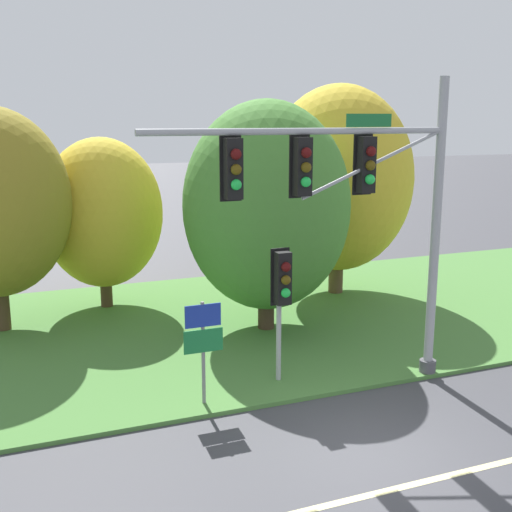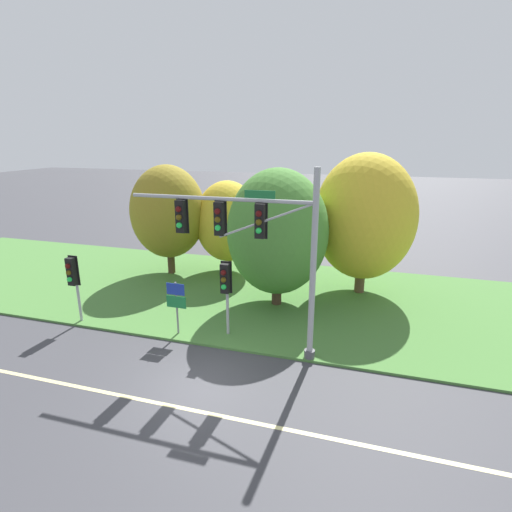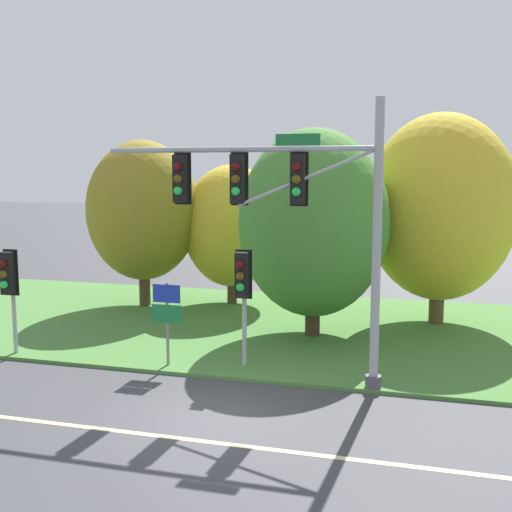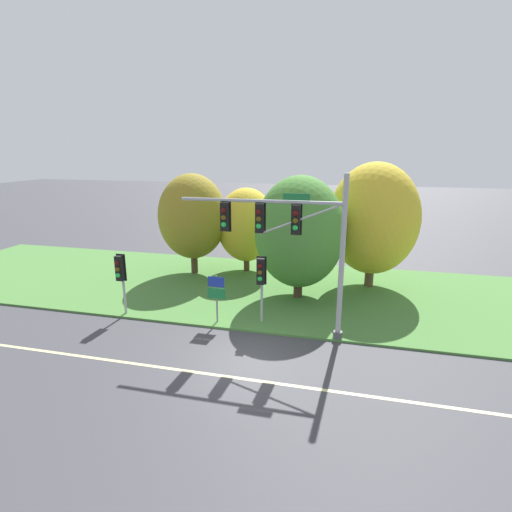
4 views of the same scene
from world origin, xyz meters
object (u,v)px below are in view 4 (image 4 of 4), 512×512
object	(u,v)px
traffic_signal_mast	(290,234)
pedestrian_signal_further_along	(261,275)
pedestrian_signal_near_kerb	(120,272)
route_sign_post	(216,292)
tree_behind_signpost	(300,232)
tree_nearest_road	(193,217)
tree_left_of_mast	(246,225)
tree_mid_verge	(374,219)

from	to	relation	value
traffic_signal_mast	pedestrian_signal_further_along	distance (m)	2.68
pedestrian_signal_near_kerb	route_sign_post	world-z (taller)	pedestrian_signal_near_kerb
traffic_signal_mast	pedestrian_signal_near_kerb	size ratio (longest dim) A/B	2.34
pedestrian_signal_near_kerb	tree_behind_signpost	size ratio (longest dim) A/B	0.46
route_sign_post	tree_nearest_road	distance (m)	8.37
traffic_signal_mast	tree_left_of_mast	bearing A→B (deg)	116.24
tree_mid_verge	pedestrian_signal_near_kerb	bearing A→B (deg)	-148.20
tree_left_of_mast	tree_nearest_road	bearing A→B (deg)	-158.12
pedestrian_signal_further_along	tree_nearest_road	size ratio (longest dim) A/B	0.50
pedestrian_signal_near_kerb	tree_mid_verge	world-z (taller)	tree_mid_verge
tree_left_of_mast	route_sign_post	bearing A→B (deg)	-84.44
pedestrian_signal_further_along	tree_left_of_mast	distance (m)	8.39
pedestrian_signal_further_along	tree_nearest_road	world-z (taller)	tree_nearest_road
tree_left_of_mast	tree_behind_signpost	bearing A→B (deg)	-45.02
route_sign_post	tree_mid_verge	xyz separation A→B (m)	(7.08, 7.05, 2.55)
tree_nearest_road	pedestrian_signal_near_kerb	bearing A→B (deg)	-95.84
tree_left_of_mast	pedestrian_signal_further_along	bearing A→B (deg)	-70.21
traffic_signal_mast	pedestrian_signal_further_along	size ratio (longest dim) A/B	2.24
pedestrian_signal_near_kerb	tree_nearest_road	size ratio (longest dim) A/B	0.47
pedestrian_signal_near_kerb	tree_mid_verge	xyz separation A→B (m)	(11.84, 7.34, 1.83)
tree_nearest_road	tree_mid_verge	xyz separation A→B (m)	(11.10, 0.06, 0.30)
tree_behind_signpost	tree_mid_verge	bearing A→B (deg)	36.02
tree_behind_signpost	tree_mid_verge	world-z (taller)	tree_mid_verge
tree_mid_verge	tree_behind_signpost	bearing A→B (deg)	-143.98
tree_behind_signpost	pedestrian_signal_near_kerb	bearing A→B (deg)	-150.39
route_sign_post	tree_behind_signpost	bearing A→B (deg)	52.81
pedestrian_signal_further_along	tree_mid_verge	size ratio (longest dim) A/B	0.44
pedestrian_signal_near_kerb	tree_nearest_road	distance (m)	7.48
traffic_signal_mast	pedestrian_signal_near_kerb	world-z (taller)	traffic_signal_mast
pedestrian_signal_further_along	tree_left_of_mast	size ratio (longest dim) A/B	0.58
traffic_signal_mast	tree_mid_verge	world-z (taller)	tree_mid_verge
traffic_signal_mast	pedestrian_signal_near_kerb	xyz separation A→B (m)	(-8.20, 0.04, -2.26)
traffic_signal_mast	tree_nearest_road	world-z (taller)	traffic_signal_mast
pedestrian_signal_near_kerb	traffic_signal_mast	bearing A→B (deg)	-0.31
traffic_signal_mast	route_sign_post	size ratio (longest dim) A/B	3.13
route_sign_post	pedestrian_signal_near_kerb	bearing A→B (deg)	-176.55
traffic_signal_mast	tree_mid_verge	bearing A→B (deg)	63.74
pedestrian_signal_near_kerb	tree_left_of_mast	xyz separation A→B (m)	(3.95, 8.57, 0.89)
route_sign_post	tree_nearest_road	xyz separation A→B (m)	(-4.02, 7.00, 2.25)
route_sign_post	tree_nearest_road	size ratio (longest dim) A/B	0.35
pedestrian_signal_further_along	tree_left_of_mast	world-z (taller)	tree_left_of_mast
pedestrian_signal_near_kerb	tree_mid_verge	size ratio (longest dim) A/B	0.42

